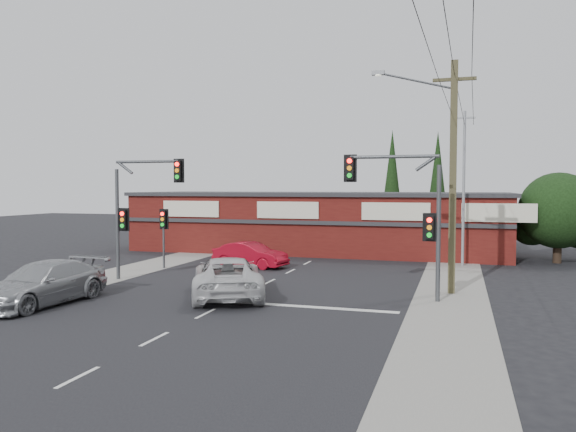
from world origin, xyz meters
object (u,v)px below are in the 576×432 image
(shop_building, at_px, (317,221))
(utility_pole, at_px, (450,169))
(white_suv, at_px, (228,277))
(silver_suv, at_px, (43,283))
(red_sedan, at_px, (250,255))

(shop_building, xyz_separation_m, utility_pole, (9.36, -14.00, 3.26))
(white_suv, xyz_separation_m, silver_suv, (-6.33, -3.60, -0.01))
(silver_suv, bearing_deg, shop_building, 78.72)
(silver_suv, bearing_deg, utility_pole, 29.10)
(white_suv, distance_m, utility_pole, 10.56)
(white_suv, distance_m, shop_building, 17.49)
(white_suv, distance_m, red_sedan, 8.64)
(white_suv, relative_size, red_sedan, 1.38)
(red_sedan, distance_m, utility_pole, 12.98)
(utility_pole, bearing_deg, white_suv, -158.84)
(silver_suv, xyz_separation_m, red_sedan, (4.16, 11.96, -0.11))
(red_sedan, height_order, shop_building, shop_building)
(white_suv, xyz_separation_m, red_sedan, (-2.17, 8.36, -0.12))
(silver_suv, bearing_deg, white_suv, 33.90)
(white_suv, bearing_deg, shop_building, -112.60)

